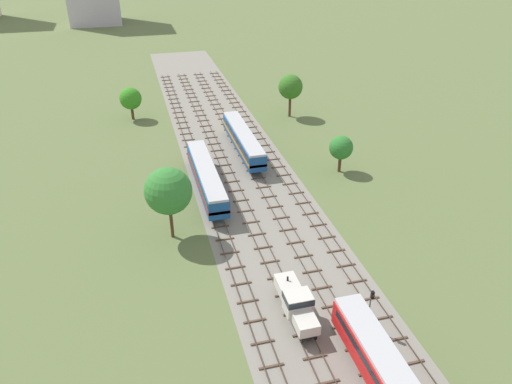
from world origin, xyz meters
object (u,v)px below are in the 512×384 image
object	(u,v)px
diesel_railcar_far_left_mid	(206,176)
diesel_railcar_centre_left_midfar	(243,139)
shunter_loco_left_near	(296,302)
signal_post_nearest	(370,304)

from	to	relation	value
diesel_railcar_far_left_mid	diesel_railcar_centre_left_midfar	size ratio (longest dim) A/B	1.00
shunter_loco_left_near	diesel_railcar_far_left_mid	bearing A→B (deg)	98.52
signal_post_nearest	shunter_loco_left_near	bearing A→B (deg)	151.97
shunter_loco_left_near	signal_post_nearest	world-z (taller)	signal_post_nearest
shunter_loco_left_near	diesel_railcar_far_left_mid	distance (m)	28.81
shunter_loco_left_near	diesel_railcar_far_left_mid	xyz separation A→B (m)	(-4.27, 28.49, 0.59)
diesel_railcar_far_left_mid	diesel_railcar_centre_left_midfar	world-z (taller)	same
diesel_railcar_centre_left_midfar	shunter_loco_left_near	bearing A→B (deg)	-96.02
diesel_railcar_centre_left_midfar	signal_post_nearest	xyz separation A→B (m)	(2.13, -43.86, 0.61)
shunter_loco_left_near	diesel_railcar_centre_left_midfar	size ratio (longest dim) A/B	0.41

